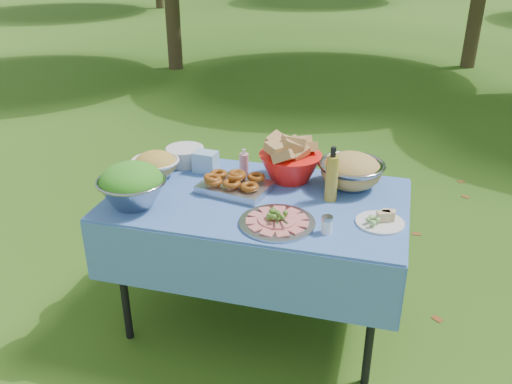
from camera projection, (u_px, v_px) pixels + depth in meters
ground at (257, 319)px, 3.03m from camera, size 80.00×80.00×0.00m
picnic_table at (258, 262)px, 2.86m from camera, size 1.46×0.86×0.76m
salad_bowl at (132, 185)px, 2.57m from camera, size 0.39×0.39×0.22m
pasta_bowl_white at (155, 164)px, 2.89m from camera, size 0.25×0.25×0.14m
plate_stack at (185, 155)px, 3.07m from camera, size 0.27×0.27×0.10m
wipes_box at (206, 162)px, 2.96m from camera, size 0.13×0.10×0.11m
sanitizer_bottle at (244, 162)px, 2.92m from camera, size 0.06×0.06×0.14m
bread_bowl at (290, 160)px, 2.84m from camera, size 0.38×0.38×0.22m
pasta_bowl_steel at (351, 170)px, 2.77m from camera, size 0.37×0.37×0.18m
fried_tray at (235, 184)px, 2.74m from camera, size 0.38×0.30×0.08m
charcuterie_platter at (277, 216)px, 2.44m from camera, size 0.40×0.40×0.08m
oil_bottle at (332, 174)px, 2.61m from camera, size 0.06×0.06×0.28m
cheese_plate at (380, 218)px, 2.44m from camera, size 0.28×0.28×0.06m
shaker at (327, 225)px, 2.36m from camera, size 0.05×0.05×0.08m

